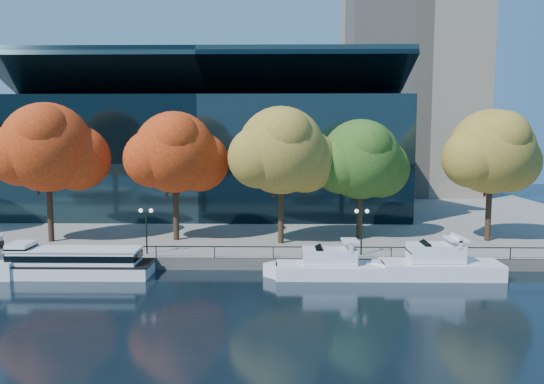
{
  "coord_description": "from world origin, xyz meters",
  "views": [
    {
      "loc": [
        5.7,
        -40.87,
        11.59
      ],
      "look_at": [
        4.81,
        8.0,
        6.11
      ],
      "focal_mm": 35.0,
      "sensor_mm": 36.0,
      "label": 1
    }
  ],
  "objects_px": {
    "tour_boat": "(66,262)",
    "cruiser_far": "(435,264)",
    "tree_1": "(49,149)",
    "tree_3": "(283,152)",
    "tree_4": "(362,161)",
    "tree_2": "(176,154)",
    "lamp_2": "(362,221)",
    "cruiser_near": "(330,266)",
    "tree_5": "(493,153)",
    "lamp_1": "(146,220)"
  },
  "relations": [
    {
      "from": "cruiser_far",
      "to": "tree_4",
      "type": "distance_m",
      "value": 14.18
    },
    {
      "from": "cruiser_near",
      "to": "cruiser_far",
      "type": "height_order",
      "value": "cruiser_far"
    },
    {
      "from": "tour_boat",
      "to": "lamp_1",
      "type": "relative_size",
      "value": 3.6
    },
    {
      "from": "cruiser_far",
      "to": "tree_1",
      "type": "distance_m",
      "value": 36.94
    },
    {
      "from": "tour_boat",
      "to": "tree_4",
      "type": "xyz_separation_m",
      "value": [
        25.51,
        11.18,
        7.61
      ]
    },
    {
      "from": "cruiser_near",
      "to": "tree_1",
      "type": "height_order",
      "value": "tree_1"
    },
    {
      "from": "tree_5",
      "to": "lamp_1",
      "type": "relative_size",
      "value": 3.2
    },
    {
      "from": "cruiser_near",
      "to": "tree_1",
      "type": "xyz_separation_m",
      "value": [
        -26.29,
        8.94,
        9.05
      ]
    },
    {
      "from": "cruiser_far",
      "to": "lamp_2",
      "type": "height_order",
      "value": "lamp_2"
    },
    {
      "from": "lamp_1",
      "to": "tree_4",
      "type": "bearing_deg",
      "value": 20.76
    },
    {
      "from": "tour_boat",
      "to": "tree_3",
      "type": "xyz_separation_m",
      "value": [
        17.61,
        8.53,
        8.57
      ]
    },
    {
      "from": "tree_3",
      "to": "tree_1",
      "type": "bearing_deg",
      "value": 179.01
    },
    {
      "from": "tour_boat",
      "to": "tree_5",
      "type": "bearing_deg",
      "value": 14.79
    },
    {
      "from": "tour_boat",
      "to": "tree_4",
      "type": "relative_size",
      "value": 1.22
    },
    {
      "from": "tree_1",
      "to": "lamp_1",
      "type": "height_order",
      "value": "tree_1"
    },
    {
      "from": "tree_1",
      "to": "tree_4",
      "type": "xyz_separation_m",
      "value": [
        30.41,
        2.26,
        -1.21
      ]
    },
    {
      "from": "tree_2",
      "to": "lamp_2",
      "type": "xyz_separation_m",
      "value": [
        17.23,
        -6.21,
        -5.54
      ]
    },
    {
      "from": "tour_boat",
      "to": "lamp_1",
      "type": "height_order",
      "value": "lamp_1"
    },
    {
      "from": "tree_2",
      "to": "tree_5",
      "type": "bearing_deg",
      "value": 0.27
    },
    {
      "from": "tree_3",
      "to": "tree_5",
      "type": "distance_m",
      "value": 20.42
    },
    {
      "from": "tour_boat",
      "to": "lamp_1",
      "type": "bearing_deg",
      "value": 32.83
    },
    {
      "from": "tour_boat",
      "to": "tree_5",
      "type": "relative_size",
      "value": 1.13
    },
    {
      "from": "tree_1",
      "to": "cruiser_far",
      "type": "bearing_deg",
      "value": -14.28
    },
    {
      "from": "lamp_2",
      "to": "tour_boat",
      "type": "bearing_deg",
      "value": -171.46
    },
    {
      "from": "tour_boat",
      "to": "cruiser_far",
      "type": "bearing_deg",
      "value": 0.14
    },
    {
      "from": "tree_4",
      "to": "lamp_1",
      "type": "relative_size",
      "value": 2.96
    },
    {
      "from": "cruiser_near",
      "to": "lamp_2",
      "type": "distance_m",
      "value": 5.66
    },
    {
      "from": "tree_4",
      "to": "lamp_1",
      "type": "bearing_deg",
      "value": -159.24
    },
    {
      "from": "tree_1",
      "to": "tree_3",
      "type": "distance_m",
      "value": 22.51
    },
    {
      "from": "cruiser_far",
      "to": "lamp_2",
      "type": "bearing_deg",
      "value": 146.4
    },
    {
      "from": "cruiser_near",
      "to": "tree_5",
      "type": "distance_m",
      "value": 21.22
    },
    {
      "from": "lamp_1",
      "to": "tree_2",
      "type": "bearing_deg",
      "value": 76.28
    },
    {
      "from": "tour_boat",
      "to": "tree_4",
      "type": "height_order",
      "value": "tree_4"
    },
    {
      "from": "tour_boat",
      "to": "tree_5",
      "type": "xyz_separation_m",
      "value": [
        37.97,
        10.02,
        8.42
      ]
    },
    {
      "from": "cruiser_far",
      "to": "lamp_2",
      "type": "relative_size",
      "value": 2.65
    },
    {
      "from": "tree_1",
      "to": "lamp_2",
      "type": "height_order",
      "value": "tree_1"
    },
    {
      "from": "tour_boat",
      "to": "cruiser_far",
      "type": "xyz_separation_m",
      "value": [
        29.84,
        0.07,
        -0.07
      ]
    },
    {
      "from": "tour_boat",
      "to": "tree_2",
      "type": "xyz_separation_m",
      "value": [
        7.2,
        9.88,
        8.35
      ]
    },
    {
      "from": "tree_4",
      "to": "tree_5",
      "type": "distance_m",
      "value": 12.55
    },
    {
      "from": "tour_boat",
      "to": "tree_1",
      "type": "bearing_deg",
      "value": 118.78
    },
    {
      "from": "cruiser_near",
      "to": "tree_5",
      "type": "bearing_deg",
      "value": 31.21
    },
    {
      "from": "tree_4",
      "to": "tree_2",
      "type": "bearing_deg",
      "value": -175.92
    },
    {
      "from": "tree_4",
      "to": "tour_boat",
      "type": "bearing_deg",
      "value": -156.33
    },
    {
      "from": "tour_boat",
      "to": "cruiser_far",
      "type": "distance_m",
      "value": 29.84
    },
    {
      "from": "tree_2",
      "to": "lamp_2",
      "type": "distance_m",
      "value": 19.13
    },
    {
      "from": "tree_2",
      "to": "tree_3",
      "type": "xyz_separation_m",
      "value": [
        10.4,
        -1.35,
        0.23
      ]
    },
    {
      "from": "tour_boat",
      "to": "tree_4",
      "type": "bearing_deg",
      "value": 23.67
    },
    {
      "from": "cruiser_far",
      "to": "tree_2",
      "type": "distance_m",
      "value": 26.07
    },
    {
      "from": "tree_2",
      "to": "tree_4",
      "type": "xyz_separation_m",
      "value": [
        18.3,
        1.31,
        -0.73
      ]
    },
    {
      "from": "tree_1",
      "to": "tree_3",
      "type": "relative_size",
      "value": 1.03
    }
  ]
}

